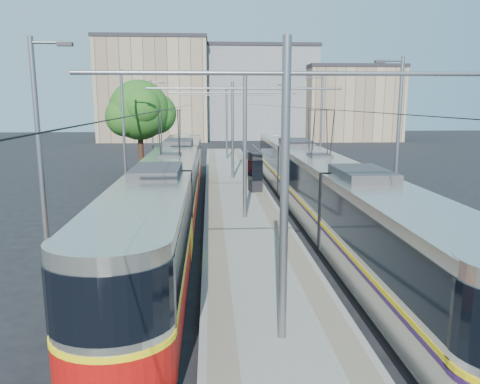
{
  "coord_description": "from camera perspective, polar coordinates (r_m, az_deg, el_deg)",
  "views": [
    {
      "loc": [
        -1.68,
        -14.35,
        5.9
      ],
      "look_at": [
        -0.25,
        7.77,
        1.6
      ],
      "focal_mm": 35.0,
      "sensor_mm": 36.0,
      "label": 1
    }
  ],
  "objects": [
    {
      "name": "track_arrow",
      "position": [
        12.93,
        -12.32,
        -16.41
      ],
      "size": [
        1.2,
        5.0,
        0.01
      ],
      "primitive_type": "cube",
      "color": "silver",
      "rests_on": "ground"
    },
    {
      "name": "tactile_strip_right",
      "position": [
        31.99,
        1.97,
        0.9
      ],
      "size": [
        0.7,
        50.0,
        0.01
      ],
      "primitive_type": "cube",
      "color": "gray",
      "rests_on": "platform"
    },
    {
      "name": "tree",
      "position": [
        38.64,
        -11.67,
        9.62
      ],
      "size": [
        5.23,
        4.83,
        7.6
      ],
      "color": "#382314",
      "rests_on": "ground"
    },
    {
      "name": "building_right",
      "position": [
        75.53,
        13.2,
        10.49
      ],
      "size": [
        14.28,
        10.2,
        11.25
      ],
      "color": "tan",
      "rests_on": "ground"
    },
    {
      "name": "rails",
      "position": [
        31.94,
        -0.62,
        0.36
      ],
      "size": [
        8.71,
        70.0,
        0.03
      ],
      "color": "gray",
      "rests_on": "ground"
    },
    {
      "name": "tactile_strip_left",
      "position": [
        31.84,
        -3.23,
        0.84
      ],
      "size": [
        0.7,
        50.0,
        0.01
      ],
      "primitive_type": "cube",
      "color": "gray",
      "rests_on": "platform"
    },
    {
      "name": "building_left",
      "position": [
        74.83,
        -10.32,
        12.13
      ],
      "size": [
        16.32,
        12.24,
        15.24
      ],
      "color": "tan",
      "rests_on": "ground"
    },
    {
      "name": "platform",
      "position": [
        31.91,
        -0.62,
        0.6
      ],
      "size": [
        4.0,
        50.0,
        0.3
      ],
      "primitive_type": "cube",
      "color": "gray",
      "rests_on": "ground"
    },
    {
      "name": "tram_right",
      "position": [
        23.14,
        9.55,
        0.76
      ],
      "size": [
        2.43,
        32.13,
        5.5
      ],
      "color": "black",
      "rests_on": "ground"
    },
    {
      "name": "catenary",
      "position": [
        28.58,
        -0.33,
        8.22
      ],
      "size": [
        9.2,
        70.0,
        7.0
      ],
      "color": "slate",
      "rests_on": "platform"
    },
    {
      "name": "ground",
      "position": [
        15.6,
        2.82,
        -11.25
      ],
      "size": [
        160.0,
        160.0,
        0.0
      ],
      "primitive_type": "plane",
      "color": "black",
      "rests_on": "ground"
    },
    {
      "name": "building_centre",
      "position": [
        78.73,
        1.93,
        11.97
      ],
      "size": [
        18.36,
        14.28,
        14.51
      ],
      "color": "gray",
      "rests_on": "ground"
    },
    {
      "name": "shelter",
      "position": [
        29.52,
        1.84,
        2.57
      ],
      "size": [
        0.88,
        1.22,
        2.45
      ],
      "rotation": [
        0.0,
        0.0,
        0.19
      ],
      "color": "black",
      "rests_on": "platform"
    },
    {
      "name": "street_lamps",
      "position": [
        35.43,
        -0.99,
        8.2
      ],
      "size": [
        15.18,
        38.22,
        8.0
      ],
      "color": "slate",
      "rests_on": "ground"
    },
    {
      "name": "tram_left",
      "position": [
        23.28,
        -8.37,
        0.49
      ],
      "size": [
        2.43,
        30.49,
        5.5
      ],
      "color": "black",
      "rests_on": "ground"
    }
  ]
}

